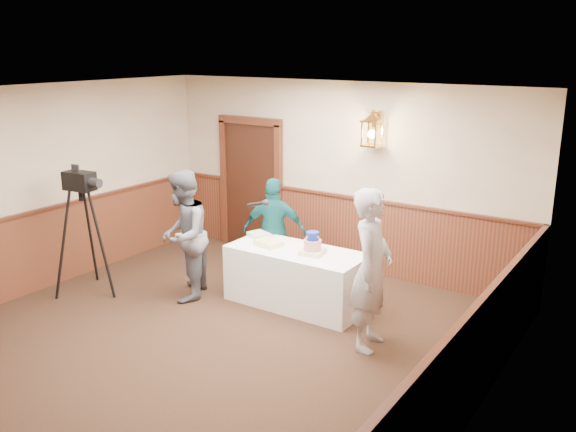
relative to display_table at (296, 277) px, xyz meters
The scene contains 10 objects.
ground 1.96m from the display_table, 98.35° to the right, with size 7.00×7.00×0.00m, color black.
room_shell 1.87m from the display_table, 102.96° to the right, with size 6.02×7.02×2.81m.
display_table is the anchor object (origin of this frame).
tiered_cake 0.55m from the display_table, ahead, with size 0.32×0.32×0.29m.
sheet_cake_yellow 0.58m from the display_table, behind, with size 0.33×0.25×0.07m, color #F6EF93.
sheet_cake_green 0.84m from the display_table, 167.07° to the left, with size 0.28×0.22×0.07m, color #ABE6A2.
interviewer 1.58m from the display_table, 154.96° to the right, with size 1.59×1.06×1.75m.
baker 1.51m from the display_table, 21.54° to the right, with size 0.67×0.44×1.83m, color #A7A6AC.
assistant_p 0.94m from the display_table, 144.07° to the left, with size 0.89×0.37×1.52m, color #115154.
tv_camera_rig 2.91m from the display_table, 154.67° to the right, with size 0.66×0.62×1.69m.
Camera 1 is at (4.28, -4.34, 3.28)m, focal length 38.00 mm.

